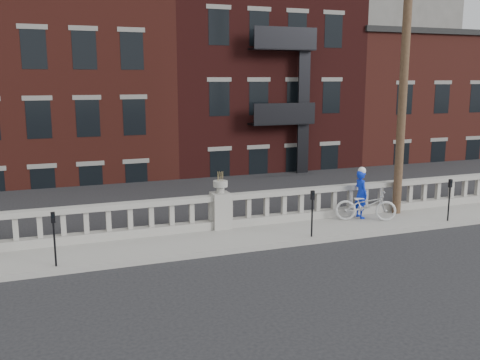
# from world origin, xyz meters

# --- Properties ---
(ground) EXTENTS (120.00, 120.00, 0.00)m
(ground) POSITION_xyz_m (0.00, 0.00, 0.00)
(ground) COLOR black
(ground) RESTS_ON ground
(sidewalk) EXTENTS (32.00, 2.20, 0.15)m
(sidewalk) POSITION_xyz_m (0.00, 3.00, 0.07)
(sidewalk) COLOR gray
(sidewalk) RESTS_ON ground
(balustrade) EXTENTS (28.00, 0.34, 1.03)m
(balustrade) POSITION_xyz_m (0.00, 3.95, 0.64)
(balustrade) COLOR gray
(balustrade) RESTS_ON sidewalk
(planter_pedestal) EXTENTS (0.55, 0.55, 1.76)m
(planter_pedestal) POSITION_xyz_m (0.00, 3.95, 0.83)
(planter_pedestal) COLOR gray
(planter_pedestal) RESTS_ON sidewalk
(lower_level) EXTENTS (80.00, 44.00, 20.80)m
(lower_level) POSITION_xyz_m (0.56, 23.04, 2.63)
(lower_level) COLOR #605E59
(lower_level) RESTS_ON ground
(utility_pole) EXTENTS (1.60, 0.28, 10.00)m
(utility_pole) POSITION_xyz_m (6.20, 3.60, 5.24)
(utility_pole) COLOR #422D1E
(utility_pole) RESTS_ON sidewalk
(parking_meter_a) EXTENTS (0.10, 0.09, 1.36)m
(parking_meter_a) POSITION_xyz_m (-4.85, 2.15, 1.00)
(parking_meter_a) COLOR black
(parking_meter_a) RESTS_ON sidewalk
(parking_meter_b) EXTENTS (0.10, 0.09, 1.36)m
(parking_meter_b) POSITION_xyz_m (2.17, 2.15, 1.00)
(parking_meter_b) COLOR black
(parking_meter_b) RESTS_ON sidewalk
(parking_meter_c) EXTENTS (0.10, 0.09, 1.36)m
(parking_meter_c) POSITION_xyz_m (7.11, 2.15, 1.00)
(parking_meter_c) COLOR black
(parking_meter_c) RESTS_ON sidewalk
(bicycle) EXTENTS (2.04, 1.42, 1.01)m
(bicycle) POSITION_xyz_m (4.65, 3.13, 0.66)
(bicycle) COLOR silver
(bicycle) RESTS_ON sidewalk
(cyclist) EXTENTS (0.41, 0.60, 1.58)m
(cyclist) POSITION_xyz_m (4.69, 3.49, 0.94)
(cyclist) COLOR #0C28C1
(cyclist) RESTS_ON sidewalk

